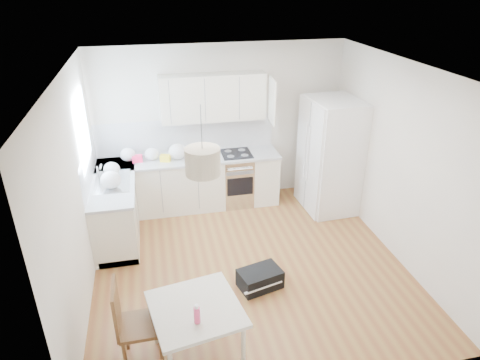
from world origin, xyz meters
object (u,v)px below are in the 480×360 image
Objects in this scene: dining_table at (196,313)px; refrigerator at (331,156)px; gym_bag at (260,279)px; dining_chair at (141,323)px.

refrigerator is at bearing 36.67° from dining_table.
dining_table is 1.88× the size of gym_bag.
gym_bag is (1.48, 0.87, -0.38)m from dining_chair.
dining_table is 0.57m from dining_chair.
refrigerator is 2.61m from gym_bag.
refrigerator is 1.89× the size of dining_table.
gym_bag is at bearing -135.73° from refrigerator.
dining_table is at bearing -136.15° from refrigerator.
refrigerator reaches higher than dining_chair.
dining_chair is (-0.55, 0.09, -0.11)m from dining_table.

